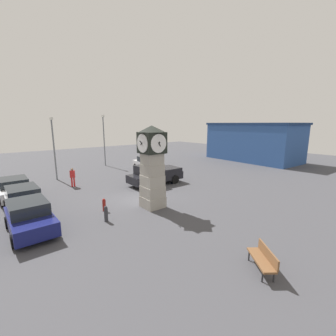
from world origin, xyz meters
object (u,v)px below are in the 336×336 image
at_px(clock_tower, 152,165).
at_px(car_far_lot, 147,163).
at_px(pedestrian_near_bench, 73,176).
at_px(street_lamp_near_road, 104,137).
at_px(car_near_tower, 24,199).
at_px(bollard_mid_row, 106,214).
at_px(bollard_near_tower, 104,205).
at_px(car_navy_sedan, 15,188).
at_px(street_lamp_far_side, 54,144).
at_px(bench, 263,258).
at_px(pickup_truck, 155,174).
at_px(car_by_building, 30,217).

bearing_deg(clock_tower, car_far_lot, 147.80).
relative_size(pedestrian_near_bench, street_lamp_near_road, 0.25).
bearing_deg(car_near_tower, bollard_mid_row, 34.90).
bearing_deg(clock_tower, street_lamp_near_road, 166.75).
height_order(bollard_near_tower, car_navy_sedan, car_navy_sedan).
distance_m(clock_tower, street_lamp_far_side, 12.60).
relative_size(bollard_near_tower, bench, 0.52).
distance_m(pickup_truck, street_lamp_near_road, 12.10).
distance_m(car_navy_sedan, pickup_truck, 11.03).
bearing_deg(car_by_building, street_lamp_far_side, 160.79).
relative_size(bollard_near_tower, car_far_lot, 0.19).
xyz_separation_m(bollard_mid_row, pickup_truck, (-4.76, 6.93, 0.46)).
bearing_deg(street_lamp_near_road, pickup_truck, -1.49).
xyz_separation_m(car_navy_sedan, car_far_lot, (-2.62, 13.60, 0.04)).
xyz_separation_m(car_navy_sedan, car_by_building, (6.70, 0.04, 0.02)).
bearing_deg(car_by_building, pickup_truck, 107.92).
bearing_deg(car_near_tower, car_navy_sedan, -176.47).
relative_size(bench, street_lamp_near_road, 0.24).
distance_m(clock_tower, bollard_mid_row, 4.15).
relative_size(car_far_lot, street_lamp_near_road, 0.65).
xyz_separation_m(car_near_tower, car_by_building, (3.49, -0.16, 0.03)).
height_order(car_by_building, street_lamp_far_side, street_lamp_far_side).
relative_size(pickup_truck, street_lamp_near_road, 0.78).
height_order(car_far_lot, pedestrian_near_bench, pedestrian_near_bench).
height_order(clock_tower, bollard_mid_row, clock_tower).
relative_size(bollard_near_tower, street_lamp_near_road, 0.13).
height_order(bollard_mid_row, pickup_truck, pickup_truck).
bearing_deg(car_far_lot, bollard_near_tower, -45.98).
bearing_deg(bollard_mid_row, bench, 19.41).
relative_size(car_by_building, car_far_lot, 0.96).
height_order(clock_tower, car_far_lot, clock_tower).
height_order(car_navy_sedan, car_by_building, car_by_building).
distance_m(car_navy_sedan, pedestrian_near_bench, 4.42).
bearing_deg(pedestrian_near_bench, street_lamp_near_road, 140.29).
relative_size(bollard_near_tower, bollard_mid_row, 0.89).
bearing_deg(car_by_building, car_near_tower, 177.42).
bearing_deg(clock_tower, car_navy_sedan, -138.50).
xyz_separation_m(car_by_building, pickup_truck, (-3.39, 10.48, 0.13)).
relative_size(car_navy_sedan, street_lamp_far_side, 0.67).
distance_m(car_navy_sedan, car_near_tower, 3.22).
relative_size(car_navy_sedan, car_near_tower, 0.95).
distance_m(car_navy_sedan, car_by_building, 6.71).
distance_m(bollard_mid_row, car_near_tower, 5.94).
height_order(bollard_mid_row, car_far_lot, car_far_lot).
bearing_deg(clock_tower, bollard_mid_row, -86.96).
relative_size(clock_tower, pedestrian_near_bench, 3.23).
relative_size(car_by_building, pedestrian_near_bench, 2.48).
height_order(car_near_tower, street_lamp_near_road, street_lamp_near_road).
height_order(car_near_tower, street_lamp_far_side, street_lamp_far_side).
relative_size(clock_tower, bollard_near_tower, 6.52).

